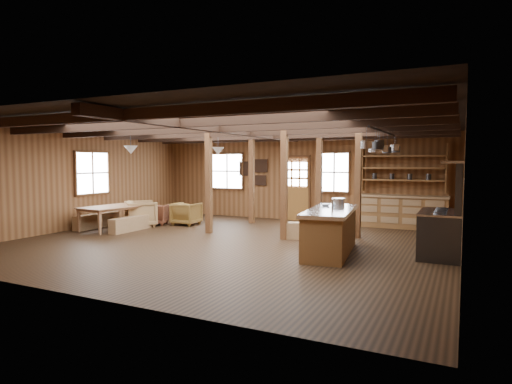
% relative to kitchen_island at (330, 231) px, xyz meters
% --- Properties ---
extents(room, '(10.04, 9.04, 2.84)m').
position_rel_kitchen_island_xyz_m(room, '(-2.50, 0.09, 0.92)').
color(room, black).
rests_on(room, ground).
extents(ceiling_joists, '(9.80, 8.82, 0.18)m').
position_rel_kitchen_island_xyz_m(ceiling_joists, '(-2.50, 0.27, 2.20)').
color(ceiling_joists, black).
rests_on(ceiling_joists, ceiling).
extents(timber_posts, '(3.95, 2.35, 2.80)m').
position_rel_kitchen_island_xyz_m(timber_posts, '(-1.98, 2.17, 0.92)').
color(timber_posts, '#422012').
rests_on(timber_posts, floor).
extents(back_door, '(1.02, 0.08, 2.15)m').
position_rel_kitchen_island_xyz_m(back_door, '(-2.50, 4.54, 0.40)').
color(back_door, brown).
rests_on(back_door, floor).
extents(window_back_left, '(1.32, 0.06, 1.32)m').
position_rel_kitchen_island_xyz_m(window_back_left, '(-5.10, 4.55, 1.12)').
color(window_back_left, white).
rests_on(window_back_left, wall_back).
extents(window_back_right, '(1.02, 0.06, 1.32)m').
position_rel_kitchen_island_xyz_m(window_back_right, '(-1.20, 4.55, 1.12)').
color(window_back_right, white).
rests_on(window_back_right, wall_back).
extents(window_left, '(0.14, 1.24, 1.32)m').
position_rel_kitchen_island_xyz_m(window_left, '(-7.46, 0.59, 1.12)').
color(window_left, white).
rests_on(window_left, wall_back).
extents(notice_boards, '(1.08, 0.03, 0.90)m').
position_rel_kitchen_island_xyz_m(notice_boards, '(-4.00, 4.55, 1.16)').
color(notice_boards, silver).
rests_on(notice_boards, wall_back).
extents(back_counter, '(2.55, 0.60, 2.45)m').
position_rel_kitchen_island_xyz_m(back_counter, '(0.90, 4.29, 0.12)').
color(back_counter, brown).
rests_on(back_counter, floor).
extents(pendant_lamps, '(1.86, 2.36, 0.66)m').
position_rel_kitchen_island_xyz_m(pendant_lamps, '(-4.75, 1.09, 1.77)').
color(pendant_lamps, '#2F2F32').
rests_on(pendant_lamps, ceiling).
extents(pot_rack, '(0.37, 3.00, 0.46)m').
position_rel_kitchen_island_xyz_m(pot_rack, '(0.98, 0.35, 1.77)').
color(pot_rack, '#2F2F32').
rests_on(pot_rack, ceiling).
extents(kitchen_island, '(1.18, 2.59, 1.20)m').
position_rel_kitchen_island_xyz_m(kitchen_island, '(0.00, 0.00, 0.00)').
color(kitchen_island, brown).
rests_on(kitchen_island, floor).
extents(step_stool, '(0.55, 0.47, 0.41)m').
position_rel_kitchen_island_xyz_m(step_stool, '(-1.34, 1.26, -0.27)').
color(step_stool, brown).
rests_on(step_stool, floor).
extents(commercial_range, '(0.81, 1.58, 1.95)m').
position_rel_kitchen_island_xyz_m(commercial_range, '(2.15, 0.68, 0.15)').
color(commercial_range, '#2F2F32').
rests_on(commercial_range, floor).
extents(dining_table, '(1.27, 2.03, 0.68)m').
position_rel_kitchen_island_xyz_m(dining_table, '(-6.40, 0.42, -0.14)').
color(dining_table, '#8E6140').
rests_on(dining_table, floor).
extents(bench_wall, '(0.29, 1.52, 0.42)m').
position_rel_kitchen_island_xyz_m(bench_wall, '(-7.15, 0.42, -0.27)').
color(bench_wall, brown).
rests_on(bench_wall, floor).
extents(bench_aisle, '(0.27, 1.45, 0.40)m').
position_rel_kitchen_island_xyz_m(bench_aisle, '(-5.85, 0.42, -0.28)').
color(bench_aisle, brown).
rests_on(bench_aisle, floor).
extents(armchair_a, '(0.89, 0.90, 0.63)m').
position_rel_kitchen_island_xyz_m(armchair_a, '(-5.99, 1.68, -0.16)').
color(armchair_a, '#5A2D1B').
rests_on(armchair_a, floor).
extents(armchair_b, '(0.77, 0.79, 0.69)m').
position_rel_kitchen_island_xyz_m(armchair_b, '(-5.14, 2.08, -0.13)').
color(armchair_b, brown).
rests_on(armchair_b, floor).
extents(armchair_c, '(1.19, 1.19, 0.78)m').
position_rel_kitchen_island_xyz_m(armchair_c, '(-6.12, 1.17, -0.09)').
color(armchair_c, olive).
rests_on(armchair_c, floor).
extents(counter_pot, '(0.29, 0.29, 0.17)m').
position_rel_kitchen_island_xyz_m(counter_pot, '(-0.03, 0.71, 0.55)').
color(counter_pot, silver).
rests_on(counter_pot, kitchen_island).
extents(bowl, '(0.27, 0.27, 0.06)m').
position_rel_kitchen_island_xyz_m(bowl, '(-0.27, 0.53, 0.49)').
color(bowl, silver).
rests_on(bowl, kitchen_island).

